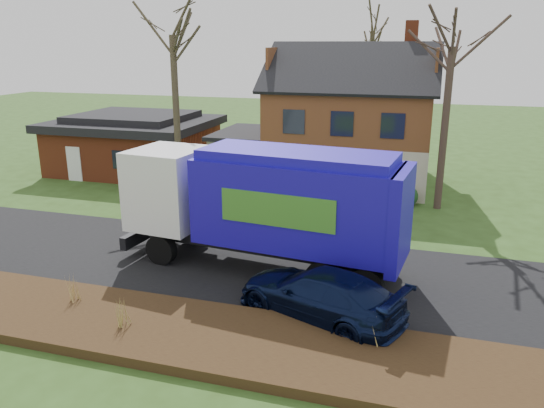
# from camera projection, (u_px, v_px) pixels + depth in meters

# --- Properties ---
(ground) EXTENTS (120.00, 120.00, 0.00)m
(ground) POSITION_uv_depth(u_px,v_px,m) (241.00, 265.00, 20.00)
(ground) COLOR #2C4717
(ground) RESTS_ON ground
(road) EXTENTS (80.00, 7.00, 0.02)m
(road) POSITION_uv_depth(u_px,v_px,m) (241.00, 265.00, 20.00)
(road) COLOR black
(road) RESTS_ON ground
(mulch_verge) EXTENTS (80.00, 3.50, 0.30)m
(mulch_verge) POSITION_uv_depth(u_px,v_px,m) (178.00, 332.00, 15.10)
(mulch_verge) COLOR black
(mulch_verge) RESTS_ON ground
(main_house) EXTENTS (12.95, 8.95, 9.26)m
(main_house) POSITION_uv_depth(u_px,v_px,m) (344.00, 114.00, 31.18)
(main_house) COLOR #C2B29C
(main_house) RESTS_ON ground
(ranch_house) EXTENTS (9.80, 8.20, 3.70)m
(ranch_house) POSITION_uv_depth(u_px,v_px,m) (135.00, 142.00, 34.66)
(ranch_house) COLOR #993F21
(ranch_house) RESTS_ON ground
(garbage_truck) EXTENTS (10.81, 3.95, 4.53)m
(garbage_truck) POSITION_uv_depth(u_px,v_px,m) (267.00, 201.00, 19.01)
(garbage_truck) COLOR black
(garbage_truck) RESTS_ON ground
(silver_sedan) EXTENTS (4.36, 2.05, 1.38)m
(silver_sedan) POSITION_uv_depth(u_px,v_px,m) (191.00, 208.00, 24.60)
(silver_sedan) COLOR #9D9FA4
(silver_sedan) RESTS_ON ground
(navy_wagon) EXTENTS (5.73, 3.92, 1.54)m
(navy_wagon) POSITION_uv_depth(u_px,v_px,m) (320.00, 294.00, 16.02)
(navy_wagon) COLOR black
(navy_wagon) RESTS_ON ground
(tree_front_west) EXTENTS (3.95, 3.95, 11.75)m
(tree_front_west) POSITION_uv_depth(u_px,v_px,m) (171.00, 9.00, 26.85)
(tree_front_west) COLOR #453B29
(tree_front_west) RESTS_ON ground
(tree_front_east) EXTENTS (4.06, 4.06, 11.28)m
(tree_front_east) POSITION_uv_depth(u_px,v_px,m) (455.00, 17.00, 24.25)
(tree_front_east) COLOR #423027
(tree_front_east) RESTS_ON ground
(tree_back) EXTENTS (3.79, 3.79, 11.99)m
(tree_back) POSITION_uv_depth(u_px,v_px,m) (374.00, 14.00, 36.80)
(tree_back) COLOR #443A29
(tree_back) RESTS_ON ground
(grass_clump_west) EXTENTS (0.31, 0.26, 0.82)m
(grass_clump_west) POSITION_uv_depth(u_px,v_px,m) (73.00, 288.00, 16.53)
(grass_clump_west) COLOR tan
(grass_clump_west) RESTS_ON mulch_verge
(grass_clump_mid) EXTENTS (0.31, 0.26, 0.87)m
(grass_clump_mid) POSITION_uv_depth(u_px,v_px,m) (123.00, 311.00, 15.07)
(grass_clump_mid) COLOR #A29147
(grass_clump_mid) RESTS_ON mulch_verge
(grass_clump_east) EXTENTS (0.32, 0.27, 0.81)m
(grass_clump_east) POSITION_uv_depth(u_px,v_px,m) (377.00, 329.00, 14.18)
(grass_clump_east) COLOR tan
(grass_clump_east) RESTS_ON mulch_verge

